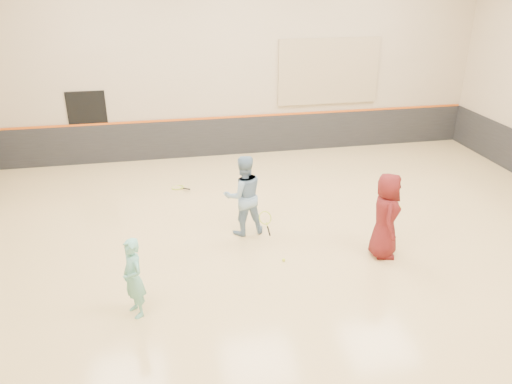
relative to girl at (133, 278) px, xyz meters
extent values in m
cube|color=tan|center=(3.08, 1.67, -0.81)|extent=(15.00, 12.00, 0.20)
cube|color=#C7B291|center=(3.08, 7.68, 2.29)|extent=(15.00, 0.02, 6.00)
cube|color=#C7B291|center=(3.08, -4.34, 2.29)|extent=(15.00, 0.02, 6.00)
cube|color=#232326|center=(3.08, 7.64, -0.11)|extent=(14.90, 0.04, 1.20)
cube|color=#D85914|center=(3.08, 7.63, 0.51)|extent=(14.90, 0.03, 0.06)
cube|color=tan|center=(5.88, 7.62, 1.79)|extent=(3.20, 0.08, 2.00)
cube|color=black|center=(-1.42, 7.65, 0.39)|extent=(1.10, 0.05, 2.20)
imported|color=#6EBFAE|center=(0.00, 0.00, 0.00)|extent=(0.54, 0.62, 1.43)
imported|color=#7C9FBF|center=(2.29, 2.48, 0.19)|extent=(0.96, 0.79, 1.82)
imported|color=#5C1516|center=(4.91, 1.00, 0.18)|extent=(0.78, 0.99, 1.79)
sphere|color=#DBEF37|center=(2.86, 1.12, -0.68)|extent=(0.07, 0.07, 0.07)
sphere|color=yellow|center=(5.10, 0.84, 0.41)|extent=(0.07, 0.07, 0.07)
sphere|color=#AECA2F|center=(2.76, 3.99, -0.68)|extent=(0.07, 0.07, 0.07)
camera|label=1|loc=(0.64, -7.21, 4.66)|focal=35.00mm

